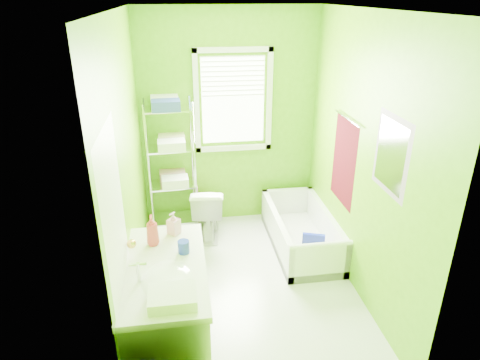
{
  "coord_description": "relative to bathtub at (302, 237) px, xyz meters",
  "views": [
    {
      "loc": [
        -0.6,
        -3.48,
        2.73
      ],
      "look_at": [
        -0.04,
        0.25,
        1.06
      ],
      "focal_mm": 32.0,
      "sensor_mm": 36.0,
      "label": 1
    }
  ],
  "objects": [
    {
      "name": "ground",
      "position": [
        -0.72,
        -0.6,
        -0.14
      ],
      "size": [
        2.9,
        2.9,
        0.0
      ],
      "primitive_type": "plane",
      "color": "silver",
      "rests_on": "ground"
    },
    {
      "name": "room_envelope",
      "position": [
        -0.72,
        -0.6,
        1.4
      ],
      "size": [
        2.14,
        2.94,
        2.62
      ],
      "color": "#559A07",
      "rests_on": "ground"
    },
    {
      "name": "window",
      "position": [
        -0.67,
        0.83,
        1.47
      ],
      "size": [
        0.92,
        0.05,
        1.22
      ],
      "color": "white",
      "rests_on": "ground"
    },
    {
      "name": "door",
      "position": [
        -1.76,
        -1.59,
        0.86
      ],
      "size": [
        0.09,
        0.8,
        2.0
      ],
      "color": "white",
      "rests_on": "ground"
    },
    {
      "name": "right_wall_decor",
      "position": [
        0.31,
        -0.62,
        1.18
      ],
      "size": [
        0.04,
        1.48,
        1.17
      ],
      "color": "#49080F",
      "rests_on": "ground"
    },
    {
      "name": "bathtub",
      "position": [
        0.0,
        0.0,
        0.0
      ],
      "size": [
        0.65,
        1.4,
        0.45
      ],
      "color": "white",
      "rests_on": "ground"
    },
    {
      "name": "toilet",
      "position": [
        -1.04,
        0.44,
        0.19
      ],
      "size": [
        0.44,
        0.69,
        0.66
      ],
      "primitive_type": "imported",
      "rotation": [
        0.0,
        0.0,
        3.03
      ],
      "color": "white",
      "rests_on": "ground"
    },
    {
      "name": "vanity",
      "position": [
        -1.49,
        -1.43,
        0.33
      ],
      "size": [
        0.6,
        1.18,
        1.14
      ],
      "color": "white",
      "rests_on": "ground"
    },
    {
      "name": "wire_shelf_unit",
      "position": [
        -1.42,
        0.65,
        0.87
      ],
      "size": [
        0.57,
        0.45,
        1.65
      ],
      "color": "silver",
      "rests_on": "ground"
    }
  ]
}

